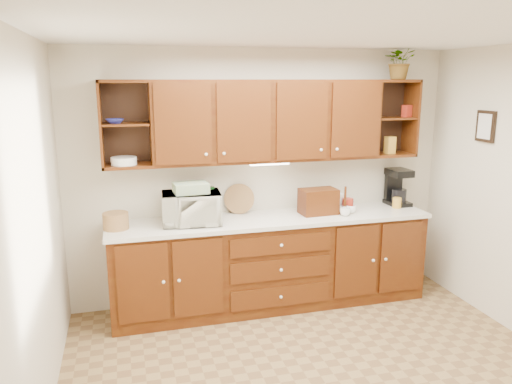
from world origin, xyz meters
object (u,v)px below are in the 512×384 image
coffee_maker (397,187)px  potted_plant (400,61)px  microwave (191,208)px  bread_box (318,201)px

coffee_maker → potted_plant: (-0.09, -0.04, 1.34)m
coffee_maker → potted_plant: 1.35m
microwave → bread_box: size_ratio=1.48×
coffee_maker → microwave: bearing=-177.3°
coffee_maker → potted_plant: potted_plant is taller
potted_plant → bread_box: bearing=-173.9°
microwave → coffee_maker: 2.30m
potted_plant → coffee_maker: bearing=26.3°
bread_box → microwave: bearing=177.9°
bread_box → potted_plant: size_ratio=1.01×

